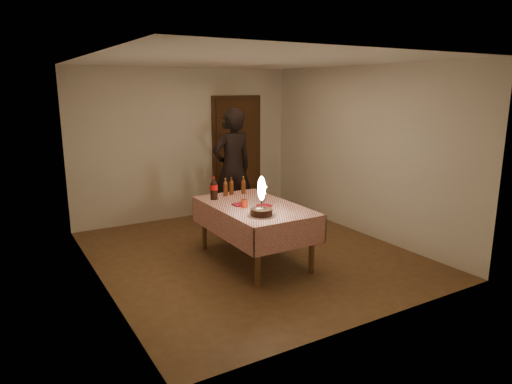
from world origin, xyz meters
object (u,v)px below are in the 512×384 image
birthday_cake (262,206)px  red_cup (244,203)px  dining_table (254,213)px  amber_bottle_right (244,185)px  red_plate (264,206)px  clear_cup (263,200)px  photographer (232,169)px  amber_bottle_left (226,188)px  amber_bottle_mid (231,186)px  cola_bottle (214,188)px

birthday_cake → red_cup: bearing=87.8°
dining_table → amber_bottle_right: amber_bottle_right is taller
dining_table → red_plate: bearing=-56.7°
clear_cup → amber_bottle_right: amber_bottle_right is taller
birthday_cake → photographer: size_ratio=0.25×
amber_bottle_left → amber_bottle_mid: (0.11, 0.02, 0.00)m
birthday_cake → red_plate: 0.46m
birthday_cake → photographer: (0.65, 1.97, 0.09)m
dining_table → birthday_cake: birthday_cake is taller
amber_bottle_mid → photographer: photographer is taller
dining_table → birthday_cake: bearing=-110.6°
amber_bottle_left → amber_bottle_mid: size_ratio=1.00×
red_plate → cola_bottle: 0.79m
dining_table → amber_bottle_left: 0.70m
dining_table → amber_bottle_right: 0.72m
amber_bottle_left → amber_bottle_mid: bearing=11.6°
red_plate → clear_cup: (0.06, 0.14, 0.04)m
amber_bottle_right → red_plate: bearing=-99.4°
red_cup → amber_bottle_left: bearing=83.1°
clear_cup → amber_bottle_right: size_ratio=0.35×
red_plate → amber_bottle_left: bearing=101.6°
red_plate → birthday_cake: bearing=-125.7°
dining_table → red_plate: size_ratio=7.82×
red_cup → cola_bottle: (-0.15, 0.58, 0.10)m
dining_table → clear_cup: bearing=6.4°
amber_bottle_right → amber_bottle_mid: 0.18m
clear_cup → photographer: 1.52m
birthday_cake → amber_bottle_left: size_ratio=1.89×
amber_bottle_left → cola_bottle: bearing=-154.5°
dining_table → clear_cup: size_ratio=19.11×
birthday_cake → photographer: 2.08m
birthday_cake → amber_bottle_mid: size_ratio=1.89×
amber_bottle_mid → photographer: 0.93m
amber_bottle_right → red_cup: bearing=-118.6°
amber_bottle_left → amber_bottle_right: (0.29, -0.01, 0.00)m
birthday_cake → photographer: bearing=71.7°
red_cup → photographer: (0.63, 1.52, 0.16)m
dining_table → photographer: bearing=72.5°
clear_cup → amber_bottle_left: 0.69m
cola_bottle → amber_bottle_left: size_ratio=1.25×
dining_table → amber_bottle_mid: bearing=87.8°
cola_bottle → amber_bottle_left: bearing=25.5°
cola_bottle → amber_bottle_right: (0.52, 0.10, -0.03)m
cola_bottle → amber_bottle_mid: bearing=21.4°
red_plate → dining_table: bearing=123.3°
dining_table → clear_cup: 0.21m
amber_bottle_right → dining_table: bearing=-107.7°
dining_table → amber_bottle_right: size_ratio=6.75×
dining_table → photographer: size_ratio=0.88×
cola_bottle → photographer: size_ratio=0.16×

